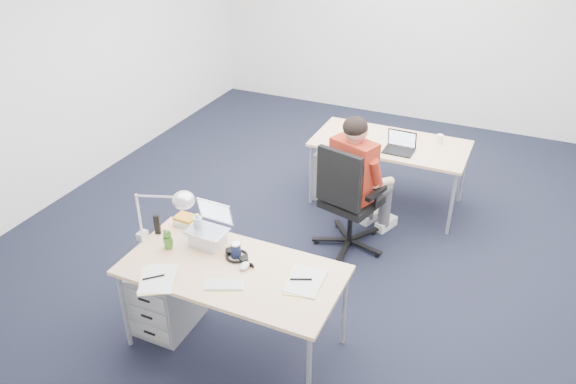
{
  "coord_description": "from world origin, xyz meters",
  "views": [
    {
      "loc": [
        1.58,
        -4.36,
        3.23
      ],
      "look_at": [
        -0.11,
        -0.62,
        0.85
      ],
      "focal_mm": 35.0,
      "sensor_mm": 36.0,
      "label": 1
    }
  ],
  "objects_px": {
    "desk_lamp": "(156,214)",
    "wireless_keyboard": "(224,285)",
    "can_koozie": "(236,250)",
    "far_cup": "(440,139)",
    "office_chair": "(348,219)",
    "computer_mouse": "(245,266)",
    "desk_near": "(232,274)",
    "water_bottle": "(198,227)",
    "sunglasses": "(249,264)",
    "cordless_phone": "(157,224)",
    "desk_far": "(390,146)",
    "headphones": "(237,255)",
    "drawer_pedestal_near": "(167,297)",
    "bear_figurine": "(168,239)",
    "book_stack": "(186,221)",
    "dark_laptop": "(399,142)",
    "seated_person": "(362,179)",
    "drawer_pedestal_far": "(337,172)",
    "silver_laptop": "(207,226)"
  },
  "relations": [
    {
      "from": "seated_person",
      "to": "headphones",
      "type": "bearing_deg",
      "value": -84.54
    },
    {
      "from": "desk_near",
      "to": "seated_person",
      "type": "distance_m",
      "value": 1.82
    },
    {
      "from": "water_bottle",
      "to": "desk_lamp",
      "type": "height_order",
      "value": "desk_lamp"
    },
    {
      "from": "office_chair",
      "to": "can_koozie",
      "type": "relative_size",
      "value": 8.96
    },
    {
      "from": "book_stack",
      "to": "desk_lamp",
      "type": "height_order",
      "value": "desk_lamp"
    },
    {
      "from": "wireless_keyboard",
      "to": "water_bottle",
      "type": "height_order",
      "value": "water_bottle"
    },
    {
      "from": "headphones",
      "to": "water_bottle",
      "type": "xyz_separation_m",
      "value": [
        -0.38,
        0.09,
        0.1
      ]
    },
    {
      "from": "wireless_keyboard",
      "to": "computer_mouse",
      "type": "xyz_separation_m",
      "value": [
        0.04,
        0.23,
        0.01
      ]
    },
    {
      "from": "desk_far",
      "to": "can_koozie",
      "type": "height_order",
      "value": "can_koozie"
    },
    {
      "from": "water_bottle",
      "to": "sunglasses",
      "type": "distance_m",
      "value": 0.53
    },
    {
      "from": "office_chair",
      "to": "book_stack",
      "type": "distance_m",
      "value": 1.64
    },
    {
      "from": "wireless_keyboard",
      "to": "desk_near",
      "type": "bearing_deg",
      "value": 78.86
    },
    {
      "from": "desk_far",
      "to": "computer_mouse",
      "type": "xyz_separation_m",
      "value": [
        -0.39,
        -2.51,
        0.06
      ]
    },
    {
      "from": "cordless_phone",
      "to": "dark_laptop",
      "type": "bearing_deg",
      "value": 38.71
    },
    {
      "from": "desk_lamp",
      "to": "wireless_keyboard",
      "type": "bearing_deg",
      "value": 4.32
    },
    {
      "from": "seated_person",
      "to": "book_stack",
      "type": "bearing_deg",
      "value": -105.18
    },
    {
      "from": "can_koozie",
      "to": "water_bottle",
      "type": "xyz_separation_m",
      "value": [
        -0.37,
        0.08,
        0.05
      ]
    },
    {
      "from": "drawer_pedestal_near",
      "to": "water_bottle",
      "type": "relative_size",
      "value": 2.42
    },
    {
      "from": "desk_far",
      "to": "book_stack",
      "type": "bearing_deg",
      "value": -116.15
    },
    {
      "from": "water_bottle",
      "to": "far_cup",
      "type": "xyz_separation_m",
      "value": [
        1.35,
        2.52,
        -0.07
      ]
    },
    {
      "from": "computer_mouse",
      "to": "can_koozie",
      "type": "distance_m",
      "value": 0.16
    },
    {
      "from": "can_koozie",
      "to": "dark_laptop",
      "type": "xyz_separation_m",
      "value": [
        0.65,
        2.23,
        0.05
      ]
    },
    {
      "from": "seated_person",
      "to": "cordless_phone",
      "type": "relative_size",
      "value": 7.98
    },
    {
      "from": "office_chair",
      "to": "drawer_pedestal_near",
      "type": "xyz_separation_m",
      "value": [
        -0.96,
        -1.62,
        -0.04
      ]
    },
    {
      "from": "drawer_pedestal_far",
      "to": "can_koozie",
      "type": "bearing_deg",
      "value": -88.84
    },
    {
      "from": "sunglasses",
      "to": "desk_near",
      "type": "bearing_deg",
      "value": -123.88
    },
    {
      "from": "desk_far",
      "to": "far_cup",
      "type": "height_order",
      "value": "far_cup"
    },
    {
      "from": "wireless_keyboard",
      "to": "book_stack",
      "type": "bearing_deg",
      "value": 117.15
    },
    {
      "from": "sunglasses",
      "to": "far_cup",
      "type": "height_order",
      "value": "far_cup"
    },
    {
      "from": "office_chair",
      "to": "computer_mouse",
      "type": "bearing_deg",
      "value": -85.57
    },
    {
      "from": "wireless_keyboard",
      "to": "bear_figurine",
      "type": "bearing_deg",
      "value": 136.91
    },
    {
      "from": "book_stack",
      "to": "dark_laptop",
      "type": "bearing_deg",
      "value": 58.81
    },
    {
      "from": "headphones",
      "to": "dark_laptop",
      "type": "height_order",
      "value": "dark_laptop"
    },
    {
      "from": "seated_person",
      "to": "desk_lamp",
      "type": "height_order",
      "value": "seated_person"
    },
    {
      "from": "drawer_pedestal_far",
      "to": "desk_lamp",
      "type": "relative_size",
      "value": 1.01
    },
    {
      "from": "far_cup",
      "to": "office_chair",
      "type": "bearing_deg",
      "value": -116.77
    },
    {
      "from": "cordless_phone",
      "to": "water_bottle",
      "type": "bearing_deg",
      "value": -8.87
    },
    {
      "from": "desk_far",
      "to": "cordless_phone",
      "type": "bearing_deg",
      "value": -116.86
    },
    {
      "from": "headphones",
      "to": "sunglasses",
      "type": "bearing_deg",
      "value": -4.74
    },
    {
      "from": "desk_near",
      "to": "wireless_keyboard",
      "type": "bearing_deg",
      "value": -77.37
    },
    {
      "from": "office_chair",
      "to": "desk_near",
      "type": "bearing_deg",
      "value": -88.0
    },
    {
      "from": "drawer_pedestal_far",
      "to": "cordless_phone",
      "type": "bearing_deg",
      "value": -105.57
    },
    {
      "from": "dark_laptop",
      "to": "silver_laptop",
      "type": "bearing_deg",
      "value": -111.66
    },
    {
      "from": "book_stack",
      "to": "cordless_phone",
      "type": "bearing_deg",
      "value": -124.23
    },
    {
      "from": "office_chair",
      "to": "drawer_pedestal_near",
      "type": "distance_m",
      "value": 1.88
    },
    {
      "from": "can_koozie",
      "to": "far_cup",
      "type": "bearing_deg",
      "value": 69.35
    },
    {
      "from": "desk_far",
      "to": "wireless_keyboard",
      "type": "xyz_separation_m",
      "value": [
        -0.43,
        -2.74,
        0.05
      ]
    },
    {
      "from": "drawer_pedestal_far",
      "to": "far_cup",
      "type": "bearing_deg",
      "value": 12.36
    },
    {
      "from": "office_chair",
      "to": "cordless_phone",
      "type": "distance_m",
      "value": 1.88
    },
    {
      "from": "drawer_pedestal_near",
      "to": "dark_laptop",
      "type": "xyz_separation_m",
      "value": [
        1.2,
        2.39,
        0.56
      ]
    }
  ]
}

